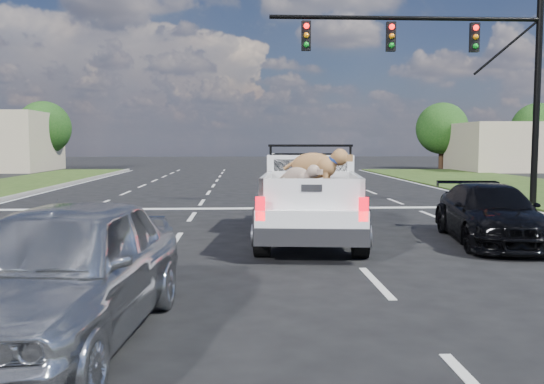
{
  "coord_description": "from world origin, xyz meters",
  "views": [
    {
      "loc": [
        -0.27,
        -8.53,
        2.13
      ],
      "look_at": [
        0.26,
        2.0,
        1.22
      ],
      "focal_mm": 38.0,
      "sensor_mm": 36.0,
      "label": 1
    }
  ],
  "objects_px": {
    "pickup_truck": "(310,194)",
    "black_coupe": "(490,214)",
    "silver_sedan": "(62,271)",
    "traffic_signal": "(468,64)"
  },
  "relations": [
    {
      "from": "pickup_truck",
      "to": "black_coupe",
      "type": "height_order",
      "value": "pickup_truck"
    },
    {
      "from": "silver_sedan",
      "to": "black_coupe",
      "type": "relative_size",
      "value": 1.06
    },
    {
      "from": "black_coupe",
      "to": "silver_sedan",
      "type": "bearing_deg",
      "value": -133.44
    },
    {
      "from": "traffic_signal",
      "to": "black_coupe",
      "type": "height_order",
      "value": "traffic_signal"
    },
    {
      "from": "pickup_truck",
      "to": "black_coupe",
      "type": "distance_m",
      "value": 3.88
    },
    {
      "from": "silver_sedan",
      "to": "black_coupe",
      "type": "height_order",
      "value": "silver_sedan"
    },
    {
      "from": "pickup_truck",
      "to": "silver_sedan",
      "type": "xyz_separation_m",
      "value": [
        -3.42,
        -6.61,
        -0.21
      ]
    },
    {
      "from": "pickup_truck",
      "to": "black_coupe",
      "type": "bearing_deg",
      "value": -5.95
    },
    {
      "from": "pickup_truck",
      "to": "black_coupe",
      "type": "relative_size",
      "value": 1.35
    },
    {
      "from": "traffic_signal",
      "to": "silver_sedan",
      "type": "distance_m",
      "value": 16.44
    }
  ]
}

